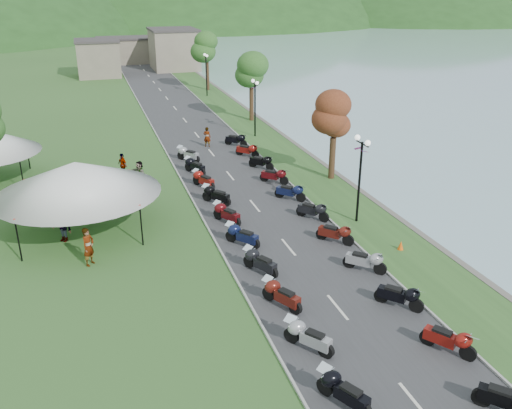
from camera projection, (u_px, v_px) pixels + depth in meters
road at (197, 135)px, 49.76m from camera, size 7.00×120.00×0.02m
hills_backdrop at (105, 23)px, 191.09m from camera, size 360.00×120.00×76.00m
far_building at (128, 53)px, 88.01m from camera, size 18.00×16.00×5.00m
moto_row_left at (250, 249)px, 27.19m from camera, size 2.60×36.31×1.10m
moto_row_right at (311, 211)px, 31.77m from camera, size 2.60×35.05×1.10m
vendor_tent_main at (79, 197)px, 29.90m from camera, size 6.01×6.01×4.00m
tree_lakeside at (334, 132)px, 37.47m from camera, size 2.42×2.42×6.73m
pedestrian_a at (91, 264)px, 26.84m from camera, size 0.86×0.89×1.96m
pedestrian_b at (68, 208)px, 33.64m from camera, size 0.98×0.64×1.88m
pedestrian_c at (64, 241)px, 29.27m from camera, size 1.28×1.25×1.97m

